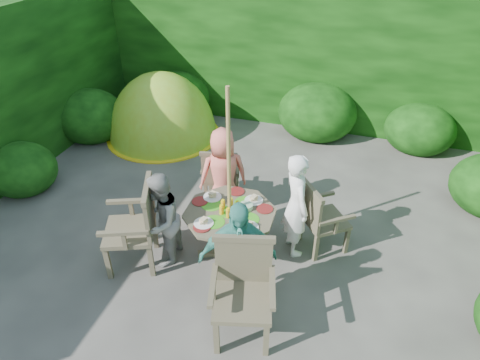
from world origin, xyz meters
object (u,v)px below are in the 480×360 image
(garden_chair_left, at_px, (137,225))
(garden_chair_back, at_px, (221,175))
(garden_chair_right, at_px, (320,217))
(dome_tent, at_px, (164,136))
(patio_table, at_px, (230,219))
(child_back, at_px, (223,175))
(child_front, at_px, (238,258))
(child_left, at_px, (161,220))
(child_right, at_px, (296,205))
(parasol_pole, at_px, (229,180))
(garden_chair_front, at_px, (243,288))

(garden_chair_left, xyz_separation_m, garden_chair_back, (0.51, 1.45, -0.10))
(garden_chair_right, relative_size, dome_tent, 0.38)
(patio_table, xyz_separation_m, child_back, (-0.34, 0.72, 0.11))
(child_front, bearing_deg, child_left, 137.19)
(child_right, height_order, dome_tent, child_right)
(garden_chair_back, height_order, child_left, child_left)
(parasol_pole, xyz_separation_m, garden_chair_back, (-0.48, 1.00, -0.64))
(dome_tent, bearing_deg, child_front, -46.17)
(garden_chair_front, xyz_separation_m, dome_tent, (-2.69, 3.61, -0.55))
(garden_chair_left, xyz_separation_m, dome_tent, (-1.23, 3.09, -0.57))
(dome_tent, bearing_deg, child_back, -38.73)
(garden_chair_right, xyz_separation_m, garden_chair_back, (-1.48, 0.55, -0.02))
(garden_chair_front, relative_size, child_back, 0.78)
(garden_chair_right, relative_size, garden_chair_left, 0.86)
(child_front, xyz_separation_m, dome_tent, (-2.55, 3.35, -0.68))
(garden_chair_left, distance_m, dome_tent, 3.37)
(child_back, bearing_deg, garden_chair_right, 139.39)
(child_front, bearing_deg, parasol_pole, 92.19)
(child_front, bearing_deg, garden_chair_front, -84.74)
(garden_chair_left, bearing_deg, child_right, 92.55)
(child_right, bearing_deg, garden_chair_front, 139.77)
(parasol_pole, height_order, garden_chair_right, parasol_pole)
(garden_chair_left, relative_size, child_left, 0.88)
(patio_table, height_order, dome_tent, dome_tent)
(child_back, bearing_deg, garden_chair_front, 86.43)
(garden_chair_front, xyz_separation_m, child_left, (-1.20, 0.65, 0.06))
(parasol_pole, distance_m, child_right, 0.90)
(patio_table, distance_m, garden_chair_right, 1.10)
(child_right, bearing_deg, child_front, 130.50)
(parasol_pole, bearing_deg, garden_chair_back, 115.62)
(child_back, relative_size, child_front, 0.97)
(garden_chair_front, bearing_deg, parasol_pole, 100.66)
(garden_chair_left, xyz_separation_m, child_front, (1.32, -0.27, 0.11))
(garden_chair_back, bearing_deg, garden_chair_right, 147.51)
(patio_table, xyz_separation_m, child_left, (-0.73, -0.34, 0.05))
(patio_table, distance_m, child_right, 0.81)
(patio_table, xyz_separation_m, garden_chair_right, (1.00, 0.44, -0.06))
(patio_table, bearing_deg, garden_chair_back, 115.82)
(child_right, bearing_deg, garden_chair_back, 31.97)
(dome_tent, bearing_deg, garden_chair_back, -36.60)
(parasol_pole, distance_m, garden_chair_left, 1.21)
(child_back, bearing_deg, garden_chair_back, -90.89)
(garden_chair_back, distance_m, child_front, 1.92)
(garden_chair_back, bearing_deg, patio_table, 103.68)
(garden_chair_right, height_order, garden_chair_back, garden_chair_right)
(patio_table, height_order, child_back, child_back)
(garden_chair_front, height_order, child_back, child_back)
(garden_chair_back, distance_m, garden_chair_front, 2.20)
(parasol_pole, height_order, child_front, parasol_pole)
(child_right, height_order, child_back, child_right)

